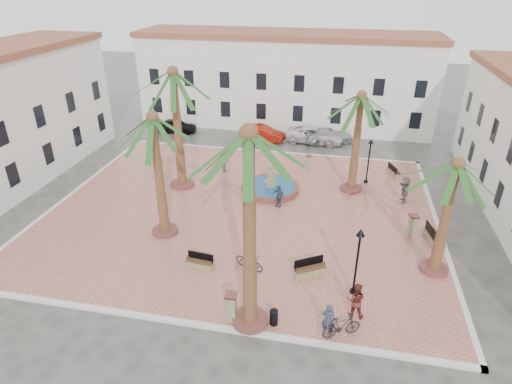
# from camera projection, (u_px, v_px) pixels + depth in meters

# --- Properties ---
(ground) EXTENTS (120.00, 120.00, 0.00)m
(ground) POSITION_uv_depth(u_px,v_px,m) (242.00, 211.00, 29.78)
(ground) COLOR #56544F
(ground) RESTS_ON ground
(plaza) EXTENTS (26.00, 22.00, 0.15)m
(plaza) POSITION_uv_depth(u_px,v_px,m) (242.00, 210.00, 29.74)
(plaza) COLOR #CD7566
(plaza) RESTS_ON ground
(kerb_n) EXTENTS (26.30, 0.30, 0.16)m
(kerb_n) POSITION_uv_depth(u_px,v_px,m) (270.00, 152.00, 39.31)
(kerb_n) COLOR silver
(kerb_n) RESTS_ON ground
(kerb_s) EXTENTS (26.30, 0.30, 0.16)m
(kerb_s) POSITION_uv_depth(u_px,v_px,m) (188.00, 323.00, 20.17)
(kerb_s) COLOR silver
(kerb_s) RESTS_ON ground
(kerb_e) EXTENTS (0.30, 22.30, 0.16)m
(kerb_e) POSITION_uv_depth(u_px,v_px,m) (439.00, 230.00, 27.41)
(kerb_e) COLOR silver
(kerb_e) RESTS_ON ground
(kerb_w) EXTENTS (0.30, 22.30, 0.16)m
(kerb_w) POSITION_uv_depth(u_px,v_px,m) (74.00, 193.00, 32.08)
(kerb_w) COLOR silver
(kerb_w) RESTS_ON ground
(building_north) EXTENTS (30.40, 7.40, 9.50)m
(building_north) POSITION_uv_depth(u_px,v_px,m) (285.00, 79.00, 44.99)
(building_north) COLOR white
(building_north) RESTS_ON ground
(fountain) EXTENTS (4.29, 4.29, 2.21)m
(fountain) POSITION_uv_depth(u_px,v_px,m) (270.00, 187.00, 32.08)
(fountain) COLOR brown
(fountain) RESTS_ON plaza
(palm_nw) EXTENTS (5.75, 5.75, 9.05)m
(palm_nw) POSITION_uv_depth(u_px,v_px,m) (174.00, 86.00, 29.49)
(palm_nw) COLOR brown
(palm_nw) RESTS_ON plaza
(palm_sw) EXTENTS (5.24, 5.24, 7.91)m
(palm_sw) POSITION_uv_depth(u_px,v_px,m) (154.00, 132.00, 24.02)
(palm_sw) COLOR brown
(palm_sw) RESTS_ON plaza
(palm_s) EXTENTS (5.51, 5.51, 9.75)m
(palm_s) POSITION_uv_depth(u_px,v_px,m) (249.00, 157.00, 16.29)
(palm_s) COLOR brown
(palm_s) RESTS_ON plaza
(palm_e) EXTENTS (4.99, 4.99, 6.74)m
(palm_e) POSITION_uv_depth(u_px,v_px,m) (455.00, 179.00, 21.08)
(palm_e) COLOR brown
(palm_e) RESTS_ON plaza
(palm_ne) EXTENTS (5.24, 5.24, 7.57)m
(palm_ne) POSITION_uv_depth(u_px,v_px,m) (360.00, 108.00, 29.43)
(palm_ne) COLOR brown
(palm_ne) RESTS_ON plaza
(bench_s) EXTENTS (1.66, 0.66, 0.85)m
(bench_s) POSITION_uv_depth(u_px,v_px,m) (200.00, 263.00, 23.78)
(bench_s) COLOR #818A59
(bench_s) RESTS_ON plaza
(bench_se) EXTENTS (1.85, 1.43, 0.96)m
(bench_se) POSITION_uv_depth(u_px,v_px,m) (310.00, 270.00, 23.20)
(bench_se) COLOR #818A59
(bench_se) RESTS_ON plaza
(bench_e) EXTENTS (1.02, 2.09, 1.06)m
(bench_e) POSITION_uv_depth(u_px,v_px,m) (434.00, 238.00, 25.92)
(bench_e) COLOR #818A59
(bench_e) RESTS_ON plaza
(bench_ne) EXTENTS (1.08, 1.72, 0.87)m
(bench_ne) POSITION_uv_depth(u_px,v_px,m) (394.00, 172.00, 34.59)
(bench_ne) COLOR #818A59
(bench_ne) RESTS_ON plaza
(lamppost_s) EXTENTS (0.42, 0.42, 3.86)m
(lamppost_s) POSITION_uv_depth(u_px,v_px,m) (358.00, 250.00, 20.81)
(lamppost_s) COLOR black
(lamppost_s) RESTS_ON plaza
(lamppost_e) EXTENTS (0.39, 0.39, 3.60)m
(lamppost_e) POSITION_uv_depth(u_px,v_px,m) (370.00, 154.00, 32.37)
(lamppost_e) COLOR black
(lamppost_e) RESTS_ON plaza
(bollard_se) EXTENTS (0.58, 0.58, 1.52)m
(bollard_se) POSITION_uv_depth(u_px,v_px,m) (231.00, 307.00, 19.95)
(bollard_se) COLOR #818A59
(bollard_se) RESTS_ON plaza
(bollard_n) EXTENTS (0.45, 0.45, 1.26)m
(bollard_n) POSITION_uv_depth(u_px,v_px,m) (308.00, 162.00, 35.38)
(bollard_n) COLOR #818A59
(bollard_n) RESTS_ON plaza
(bollard_e) EXTENTS (0.65, 0.65, 1.52)m
(bollard_e) POSITION_uv_depth(u_px,v_px,m) (412.00, 225.00, 26.31)
(bollard_e) COLOR #818A59
(bollard_e) RESTS_ON plaza
(litter_bin) EXTENTS (0.40, 0.40, 0.78)m
(litter_bin) POSITION_uv_depth(u_px,v_px,m) (274.00, 317.00, 19.88)
(litter_bin) COLOR black
(litter_bin) RESTS_ON plaza
(cyclist_a) EXTENTS (0.67, 0.48, 1.71)m
(cyclist_a) POSITION_uv_depth(u_px,v_px,m) (328.00, 320.00, 19.11)
(cyclist_a) COLOR #31334B
(cyclist_a) RESTS_ON plaza
(bicycle_a) EXTENTS (1.89, 1.25, 0.94)m
(bicycle_a) POSITION_uv_depth(u_px,v_px,m) (249.00, 261.00, 23.59)
(bicycle_a) COLOR black
(bicycle_a) RESTS_ON plaza
(cyclist_b) EXTENTS (0.96, 0.77, 1.86)m
(cyclist_b) POSITION_uv_depth(u_px,v_px,m) (356.00, 300.00, 20.12)
(cyclist_b) COLOR maroon
(cyclist_b) RESTS_ON plaza
(bicycle_b) EXTENTS (1.89, 1.33, 1.12)m
(bicycle_b) POSITION_uv_depth(u_px,v_px,m) (342.00, 326.00, 19.13)
(bicycle_b) COLOR black
(bicycle_b) RESTS_ON plaza
(pedestrian_fountain_a) EXTENTS (0.85, 0.64, 1.57)m
(pedestrian_fountain_a) POSITION_uv_depth(u_px,v_px,m) (247.00, 172.00, 33.36)
(pedestrian_fountain_a) COLOR #9B8366
(pedestrian_fountain_a) RESTS_ON plaza
(pedestrian_fountain_b) EXTENTS (1.04, 0.82, 1.64)m
(pedestrian_fountain_b) POSITION_uv_depth(u_px,v_px,m) (279.00, 196.00, 29.71)
(pedestrian_fountain_b) COLOR #34475E
(pedestrian_fountain_b) RESTS_ON plaza
(pedestrian_north) EXTENTS (0.94, 1.35, 1.90)m
(pedestrian_north) POSITION_uv_depth(u_px,v_px,m) (225.00, 161.00, 34.86)
(pedestrian_north) COLOR #414045
(pedestrian_north) RESTS_ON plaza
(pedestrian_east) EXTENTS (0.70, 1.81, 1.91)m
(pedestrian_east) POSITION_uv_depth(u_px,v_px,m) (405.00, 190.00, 30.28)
(pedestrian_east) COLOR #6A6154
(pedestrian_east) RESTS_ON plaza
(car_black) EXTENTS (4.29, 2.18, 1.40)m
(car_black) POSITION_uv_depth(u_px,v_px,m) (177.00, 126.00, 44.06)
(car_black) COLOR black
(car_black) RESTS_ON ground
(car_red) EXTENTS (4.52, 2.31, 1.42)m
(car_red) POSITION_uv_depth(u_px,v_px,m) (263.00, 133.00, 42.03)
(car_red) COLOR #9E1509
(car_red) RESTS_ON ground
(car_silver) EXTENTS (5.24, 3.74, 1.41)m
(car_silver) POSITION_uv_depth(u_px,v_px,m) (329.00, 136.00, 41.36)
(car_silver) COLOR #B9B9C2
(car_silver) RESTS_ON ground
(car_white) EXTENTS (5.71, 3.04, 1.53)m
(car_white) POSITION_uv_depth(u_px,v_px,m) (315.00, 135.00, 41.49)
(car_white) COLOR white
(car_white) RESTS_ON ground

